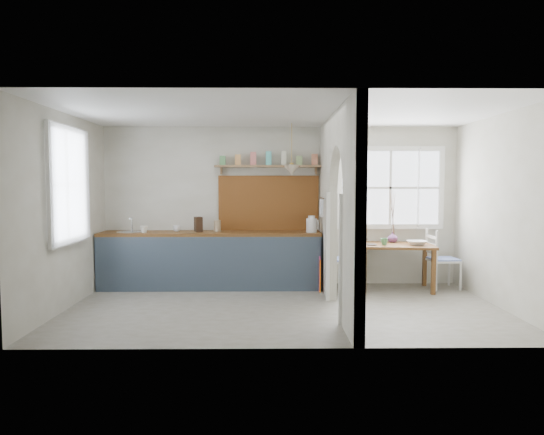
{
  "coord_description": "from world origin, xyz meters",
  "views": [
    {
      "loc": [
        -0.24,
        -6.4,
        1.67
      ],
      "look_at": [
        -0.16,
        0.43,
        1.19
      ],
      "focal_mm": 32.0,
      "sensor_mm": 36.0,
      "label": 1
    }
  ],
  "objects_px": {
    "dining_table": "(395,267)",
    "chair_left": "(345,259)",
    "vase": "(393,237)",
    "chair_right": "(443,259)",
    "kettle": "(312,224)"
  },
  "relations": [
    {
      "from": "chair_right",
      "to": "vase",
      "type": "xyz_separation_m",
      "value": [
        -0.77,
        0.18,
        0.33
      ]
    },
    {
      "from": "dining_table",
      "to": "chair_right",
      "type": "xyz_separation_m",
      "value": [
        0.78,
        0.06,
        0.11
      ]
    },
    {
      "from": "chair_left",
      "to": "chair_right",
      "type": "distance_m",
      "value": 1.59
    },
    {
      "from": "dining_table",
      "to": "chair_left",
      "type": "bearing_deg",
      "value": -171.68
    },
    {
      "from": "chair_left",
      "to": "vase",
      "type": "distance_m",
      "value": 0.92
    },
    {
      "from": "chair_right",
      "to": "kettle",
      "type": "height_order",
      "value": "kettle"
    },
    {
      "from": "vase",
      "to": "chair_left",
      "type": "bearing_deg",
      "value": -161.79
    },
    {
      "from": "kettle",
      "to": "vase",
      "type": "distance_m",
      "value": 1.37
    },
    {
      "from": "kettle",
      "to": "vase",
      "type": "bearing_deg",
      "value": -9.04
    },
    {
      "from": "chair_right",
      "to": "vase",
      "type": "distance_m",
      "value": 0.85
    },
    {
      "from": "chair_left",
      "to": "vase",
      "type": "bearing_deg",
      "value": 111.93
    },
    {
      "from": "chair_right",
      "to": "dining_table",
      "type": "bearing_deg",
      "value": 90.48
    },
    {
      "from": "chair_right",
      "to": "kettle",
      "type": "bearing_deg",
      "value": 86.16
    },
    {
      "from": "chair_right",
      "to": "vase",
      "type": "height_order",
      "value": "chair_right"
    },
    {
      "from": "chair_left",
      "to": "chair_right",
      "type": "relative_size",
      "value": 1.02
    }
  ]
}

